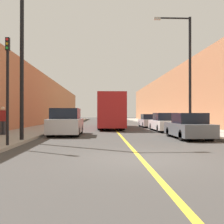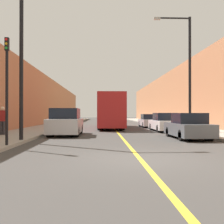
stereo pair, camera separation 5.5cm
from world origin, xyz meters
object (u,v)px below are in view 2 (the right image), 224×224
at_px(car_right_near, 188,127).
at_px(car_right_mid, 164,123).
at_px(street_lamp_left, 26,49).
at_px(traffic_light, 7,87).
at_px(pedestrian, 3,120).
at_px(bus, 110,111).
at_px(street_lamp_right, 187,66).
at_px(car_right_far, 149,121).
at_px(parked_suv_left, 66,123).

height_order(car_right_near, car_right_mid, car_right_mid).
xyz_separation_m(street_lamp_left, traffic_light, (-0.14, -2.31, -2.20)).
bearing_deg(car_right_near, pedestrian, 172.81).
relative_size(traffic_light, pedestrian, 2.55).
bearing_deg(car_right_mid, traffic_light, -131.31).
xyz_separation_m(bus, car_right_near, (4.27, -11.89, -1.09)).
relative_size(street_lamp_left, traffic_light, 1.80).
height_order(bus, street_lamp_right, street_lamp_right).
relative_size(street_lamp_right, pedestrian, 4.83).
distance_m(street_lamp_left, street_lamp_right, 11.79).
xyz_separation_m(street_lamp_right, pedestrian, (-12.62, -2.63, -3.95)).
bearing_deg(pedestrian, car_right_far, 45.68).
bearing_deg(car_right_near, bus, 109.76).
distance_m(parked_suv_left, traffic_light, 7.17).
relative_size(bus, traffic_light, 2.57).
bearing_deg(car_right_far, street_lamp_right, -82.43).
distance_m(car_right_mid, pedestrian, 12.53).
bearing_deg(bus, pedestrian, -124.08).
bearing_deg(traffic_light, parked_suv_left, 76.97).
bearing_deg(parked_suv_left, street_lamp_left, -107.72).
relative_size(bus, parked_suv_left, 2.50).
bearing_deg(pedestrian, car_right_mid, 23.62).
relative_size(street_lamp_left, pedestrian, 4.60).
bearing_deg(bus, street_lamp_right, -54.73).
bearing_deg(parked_suv_left, car_right_far, 53.84).
height_order(car_right_far, street_lamp_left, street_lamp_left).
bearing_deg(car_right_far, traffic_light, -118.11).
distance_m(car_right_far, traffic_light, 19.59).
relative_size(parked_suv_left, car_right_mid, 0.98).
distance_m(car_right_near, pedestrian, 11.44).
xyz_separation_m(car_right_mid, traffic_light, (-9.25, -10.53, 1.92)).
distance_m(bus, street_lamp_right, 10.13).
bearing_deg(street_lamp_left, parked_suv_left, 72.28).
bearing_deg(car_right_mid, street_lamp_left, -137.94).
height_order(traffic_light, pedestrian, traffic_light).
height_order(car_right_mid, car_right_far, car_right_mid).
bearing_deg(street_lamp_right, pedestrian, -168.25).
relative_size(parked_suv_left, car_right_near, 1.06).
distance_m(bus, street_lamp_left, 14.76).
height_order(car_right_mid, traffic_light, traffic_light).
height_order(bus, parked_suv_left, bus).
xyz_separation_m(parked_suv_left, pedestrian, (-3.79, -1.26, 0.22)).
relative_size(car_right_far, pedestrian, 2.49).
xyz_separation_m(bus, car_right_far, (4.34, 1.23, -1.12)).
relative_size(car_right_mid, traffic_light, 1.05).
distance_m(car_right_mid, street_lamp_right, 5.07).
distance_m(bus, traffic_light, 16.71).
distance_m(parked_suv_left, street_lamp_left, 6.13).
distance_m(car_right_far, street_lamp_right, 10.13).
xyz_separation_m(car_right_near, street_lamp_right, (1.27, 4.06, 4.34)).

